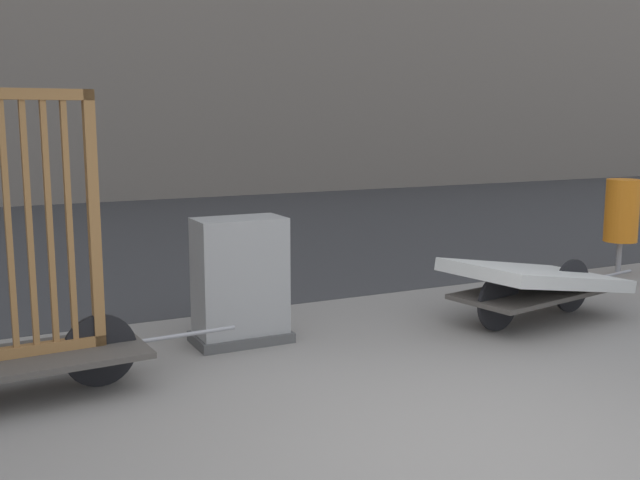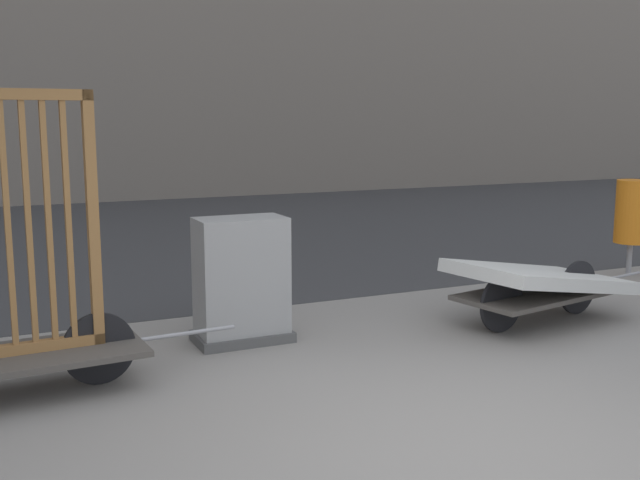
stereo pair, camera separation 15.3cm
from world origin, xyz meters
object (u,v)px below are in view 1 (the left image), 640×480
bike_cart_with_mattress (538,280)px  utility_cabinet (240,286)px  trash_bin (622,211)px  bike_cart_with_bedframe (15,304)px

bike_cart_with_mattress → utility_cabinet: size_ratio=2.35×
bike_cart_with_mattress → trash_bin: size_ratio=2.16×
bike_cart_with_mattress → trash_bin: bearing=16.0°
trash_bin → bike_cart_with_bedframe: bearing=-170.2°
bike_cart_with_mattress → trash_bin: 2.56m
utility_cabinet → trash_bin: 4.89m
utility_cabinet → bike_cart_with_mattress: bearing=-12.3°
bike_cart_with_bedframe → utility_cabinet: size_ratio=2.29×
bike_cart_with_mattress → trash_bin: trash_bin is taller
bike_cart_with_mattress → utility_cabinet: utility_cabinet is taller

